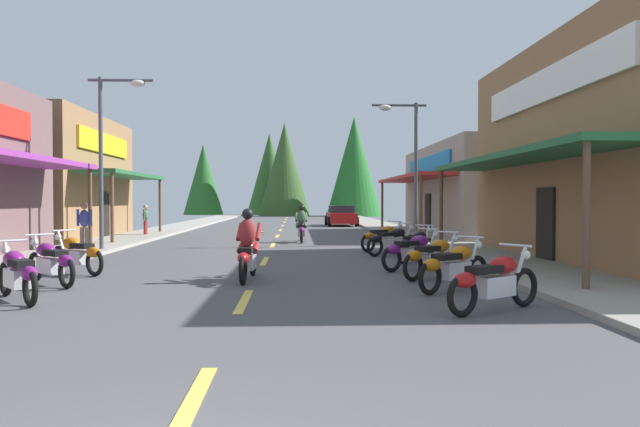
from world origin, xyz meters
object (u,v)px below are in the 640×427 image
(streetlamp_right, at_px, (407,151))
(motorcycle_parked_right_1, at_px, (454,266))
(motorcycle_parked_right_0, at_px, (494,281))
(motorcycle_parked_left_3, at_px, (77,253))
(motorcycle_parked_right_4, at_px, (416,245))
(motorcycle_parked_left_1, at_px, (18,273))
(rider_cruising_trailing, at_px, (301,227))
(streetlamp_left, at_px, (111,137))
(motorcycle_parked_right_2, at_px, (434,257))
(motorcycle_parked_right_5, at_px, (392,240))
(pedestrian_browsing, at_px, (84,224))
(parked_car_curbside, at_px, (341,216))
(rider_cruising_lead, at_px, (248,250))
(pedestrian_waiting, at_px, (146,218))
(motorcycle_parked_right_3, at_px, (413,251))
(motorcycle_parked_left_2, at_px, (51,262))
(motorcycle_parked_right_6, at_px, (383,237))

(streetlamp_right, bearing_deg, motorcycle_parked_right_1, -96.47)
(motorcycle_parked_right_0, distance_m, motorcycle_parked_left_3, 9.71)
(motorcycle_parked_right_4, relative_size, motorcycle_parked_left_3, 0.99)
(motorcycle_parked_left_1, height_order, rider_cruising_trailing, rider_cruising_trailing)
(streetlamp_left, xyz_separation_m, motorcycle_parked_right_2, (9.25, -7.14, -3.37))
(rider_cruising_trailing, bearing_deg, motorcycle_parked_right_5, -155.47)
(motorcycle_parked_right_1, bearing_deg, pedestrian_browsing, 99.78)
(streetlamp_left, xyz_separation_m, motorcycle_parked_left_3, (1.01, -5.98, -3.37))
(motorcycle_parked_right_2, bearing_deg, streetlamp_right, 42.86)
(parked_car_curbside, bearing_deg, motorcycle_parked_right_4, 179.53)
(rider_cruising_lead, bearing_deg, pedestrian_waiting, 25.00)
(motorcycle_parked_right_3, xyz_separation_m, rider_cruising_lead, (-3.97, -1.73, 0.17))
(motorcycle_parked_left_1, bearing_deg, motorcycle_parked_right_2, -110.41)
(rider_cruising_lead, distance_m, pedestrian_waiting, 16.99)
(motorcycle_parked_right_2, relative_size, motorcycle_parked_left_2, 1.08)
(streetlamp_left, height_order, motorcycle_parked_right_4, streetlamp_left)
(motorcycle_parked_right_3, distance_m, motorcycle_parked_left_2, 8.28)
(motorcycle_parked_right_5, bearing_deg, motorcycle_parked_right_3, -124.05)
(motorcycle_parked_right_4, height_order, motorcycle_parked_right_6, same)
(rider_cruising_trailing, bearing_deg, motorcycle_parked_right_4, -158.69)
(motorcycle_parked_right_6, bearing_deg, rider_cruising_lead, -155.51)
(motorcycle_parked_left_1, xyz_separation_m, rider_cruising_trailing, (5.02, 14.28, 0.17))
(streetlamp_right, xyz_separation_m, motorcycle_parked_left_3, (-9.56, -9.03, -3.21))
(rider_cruising_trailing, bearing_deg, motorcycle_parked_left_2, 156.54)
(motorcycle_parked_right_0, height_order, motorcycle_parked_right_3, same)
(motorcycle_parked_left_3, relative_size, pedestrian_browsing, 1.04)
(pedestrian_browsing, bearing_deg, rider_cruising_trailing, -43.80)
(motorcycle_parked_right_4, distance_m, motorcycle_parked_left_2, 9.47)
(streetlamp_left, distance_m, motorcycle_parked_right_2, 12.16)
(motorcycle_parked_right_6, bearing_deg, motorcycle_parked_left_1, -164.82)
(motorcycle_parked_right_0, relative_size, motorcycle_parked_right_2, 1.08)
(motorcycle_parked_right_2, bearing_deg, parked_car_curbside, 50.10)
(motorcycle_parked_right_6, relative_size, pedestrian_waiting, 1.16)
(motorcycle_parked_right_5, height_order, parked_car_curbside, parked_car_curbside)
(motorcycle_parked_right_0, distance_m, motorcycle_parked_left_1, 7.97)
(motorcycle_parked_left_3, distance_m, rider_cruising_lead, 4.33)
(motorcycle_parked_right_1, bearing_deg, motorcycle_parked_right_6, 51.43)
(rider_cruising_lead, relative_size, rider_cruising_trailing, 1.00)
(motorcycle_parked_right_4, bearing_deg, pedestrian_browsing, 110.93)
(motorcycle_parked_right_4, distance_m, motorcycle_parked_right_5, 1.94)
(motorcycle_parked_right_6, height_order, pedestrian_browsing, pedestrian_browsing)
(pedestrian_browsing, bearing_deg, rider_cruising_lead, -125.38)
(streetlamp_left, distance_m, motorcycle_parked_right_3, 11.18)
(motorcycle_parked_right_2, bearing_deg, motorcycle_parked_left_2, 145.27)
(streetlamp_right, distance_m, motorcycle_parked_right_0, 14.56)
(motorcycle_parked_right_6, distance_m, motorcycle_parked_left_1, 12.51)
(motorcycle_parked_right_0, relative_size, motorcycle_parked_right_5, 0.99)
(streetlamp_left, xyz_separation_m, pedestrian_browsing, (-0.91, -0.01, -2.89))
(motorcycle_parked_right_5, bearing_deg, rider_cruising_trailing, 82.69)
(rider_cruising_lead, xyz_separation_m, rider_cruising_trailing, (1.28, 11.73, 0.00))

